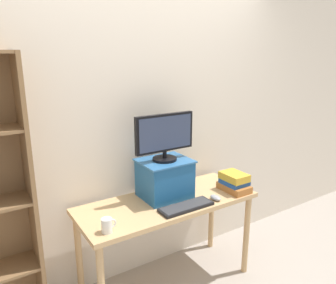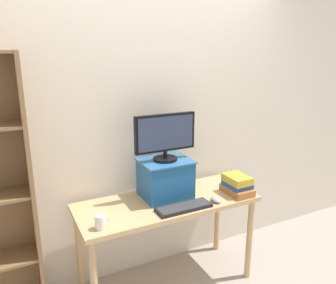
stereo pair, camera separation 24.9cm
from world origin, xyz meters
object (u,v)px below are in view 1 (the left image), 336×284
object	(u,v)px
computer_monitor	(165,136)
keyboard	(186,207)
desk	(168,211)
book_stack	(234,182)
riser_box	(165,178)
computer_mouse	(216,198)
coffee_mug	(107,225)

from	to	relation	value
computer_monitor	keyboard	distance (m)	0.56
desk	book_stack	distance (m)	0.62
keyboard	desk	bearing A→B (deg)	103.99
riser_box	book_stack	world-z (taller)	riser_box
riser_box	computer_mouse	xyz separation A→B (m)	(0.30, -0.28, -0.14)
desk	computer_mouse	distance (m)	0.40
riser_box	computer_monitor	size ratio (longest dim) A/B	0.80
desk	coffee_mug	world-z (taller)	coffee_mug
riser_box	keyboard	xyz separation A→B (m)	(0.02, -0.27, -0.15)
keyboard	book_stack	size ratio (longest dim) A/B	1.64
book_stack	computer_mouse	bearing A→B (deg)	-167.42
riser_box	coffee_mug	size ratio (longest dim) A/B	3.92
computer_monitor	coffee_mug	xyz separation A→B (m)	(-0.61, -0.27, -0.46)
keyboard	coffee_mug	distance (m)	0.63
computer_monitor	book_stack	xyz separation A→B (m)	(0.55, -0.22, -0.43)
keyboard	computer_mouse	distance (m)	0.28
keyboard	coffee_mug	bearing A→B (deg)	179.93
desk	computer_monitor	size ratio (longest dim) A/B	2.84
coffee_mug	riser_box	bearing A→B (deg)	23.72
desk	computer_monitor	world-z (taller)	computer_monitor
riser_box	computer_mouse	distance (m)	0.43
keyboard	coffee_mug	size ratio (longest dim) A/B	4.19
book_stack	riser_box	bearing A→B (deg)	158.26
computer_monitor	coffee_mug	distance (m)	0.81
desk	computer_mouse	xyz separation A→B (m)	(0.33, -0.19, 0.11)
computer_monitor	book_stack	distance (m)	0.73
computer_monitor	book_stack	bearing A→B (deg)	-21.61
computer_mouse	desk	bearing A→B (deg)	149.30
desk	book_stack	bearing A→B (deg)	-13.51
computer_mouse	coffee_mug	xyz separation A→B (m)	(-0.91, 0.01, 0.03)
riser_box	coffee_mug	world-z (taller)	riser_box
desk	computer_monitor	bearing A→B (deg)	72.62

